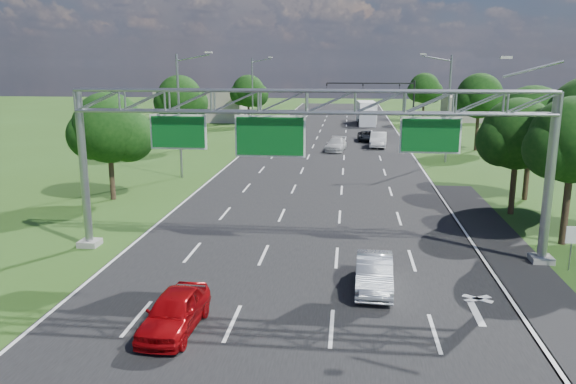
# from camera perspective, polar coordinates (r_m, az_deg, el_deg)

# --- Properties ---
(ground) EXTENTS (220.00, 220.00, 0.00)m
(ground) POSITION_cam_1_polar(r_m,az_deg,el_deg) (45.48, 3.27, 1.18)
(ground) COLOR #2A4815
(ground) RESTS_ON ground
(road) EXTENTS (18.00, 180.00, 0.02)m
(road) POSITION_cam_1_polar(r_m,az_deg,el_deg) (45.48, 3.27, 1.18)
(road) COLOR black
(road) RESTS_ON ground
(road_flare) EXTENTS (3.00, 30.00, 0.02)m
(road_flare) POSITION_cam_1_polar(r_m,az_deg,el_deg) (30.97, 20.88, -5.31)
(road_flare) COLOR black
(road_flare) RESTS_ON ground
(sign_gantry) EXTENTS (23.50, 1.00, 9.56)m
(sign_gantry) POSITION_cam_1_polar(r_m,az_deg,el_deg) (26.65, 2.09, 7.86)
(sign_gantry) COLOR gray
(sign_gantry) RESTS_ON ground
(regulatory_sign) EXTENTS (0.60, 0.08, 2.10)m
(regulatory_sign) POSITION_cam_1_polar(r_m,az_deg,el_deg) (28.47, 26.91, -4.27)
(regulatory_sign) COLOR gray
(regulatory_sign) RESTS_ON ground
(traffic_signal) EXTENTS (12.21, 0.24, 7.00)m
(traffic_signal) POSITION_cam_1_polar(r_m,az_deg,el_deg) (79.75, 10.14, 9.79)
(traffic_signal) COLOR black
(traffic_signal) RESTS_ON ground
(streetlight_l_near) EXTENTS (2.97, 0.22, 10.16)m
(streetlight_l_near) POSITION_cam_1_polar(r_m,az_deg,el_deg) (46.64, -10.79, 8.20)
(streetlight_l_near) COLOR gray
(streetlight_l_near) RESTS_ON ground
(streetlight_l_far) EXTENTS (2.97, 0.22, 10.16)m
(streetlight_l_far) POSITION_cam_1_polar(r_m,az_deg,el_deg) (80.71, -3.49, 10.30)
(streetlight_l_far) COLOR gray
(streetlight_l_far) RESTS_ON ground
(streetlight_r_mid) EXTENTS (2.97, 0.22, 10.16)m
(streetlight_r_mid) POSITION_cam_1_polar(r_m,az_deg,el_deg) (55.34, 15.82, 8.65)
(streetlight_r_mid) COLOR gray
(streetlight_r_mid) RESTS_ON ground
(tree_cluster_right) EXTENTS (9.91, 14.60, 8.68)m
(tree_cluster_right) POSITION_cam_1_polar(r_m,az_deg,el_deg) (36.14, 26.63, 5.32)
(tree_cluster_right) COLOR #2D2116
(tree_cluster_right) RESTS_ON ground
(tree_verge_la) EXTENTS (5.76, 4.80, 7.40)m
(tree_verge_la) POSITION_cam_1_polar(r_m,az_deg,el_deg) (40.19, -17.64, 5.91)
(tree_verge_la) COLOR #2D2116
(tree_verge_la) RESTS_ON ground
(tree_verge_lb) EXTENTS (5.76, 4.80, 8.06)m
(tree_verge_lb) POSITION_cam_1_polar(r_m,az_deg,el_deg) (62.35, -10.86, 9.17)
(tree_verge_lb) COLOR #2D2116
(tree_verge_lb) RESTS_ON ground
(tree_verge_lc) EXTENTS (5.76, 4.80, 7.62)m
(tree_verge_lc) POSITION_cam_1_polar(r_m,az_deg,el_deg) (85.97, -3.99, 10.04)
(tree_verge_lc) COLOR #2D2116
(tree_verge_lc) RESTS_ON ground
(tree_verge_rd) EXTENTS (5.76, 4.80, 8.28)m
(tree_verge_rd) POSITION_cam_1_polar(r_m,az_deg,el_deg) (64.13, 18.92, 9.01)
(tree_verge_rd) COLOR #2D2116
(tree_verge_rd) RESTS_ON ground
(tree_verge_re) EXTENTS (5.76, 4.80, 7.84)m
(tree_verge_re) POSITION_cam_1_polar(r_m,az_deg,el_deg) (93.36, 13.73, 10.07)
(tree_verge_re) COLOR #2D2116
(tree_verge_re) RESTS_ON ground
(building_left) EXTENTS (14.00, 10.00, 5.00)m
(building_left) POSITION_cam_1_polar(r_m,az_deg,el_deg) (95.84, -8.53, 8.74)
(building_left) COLOR gray
(building_left) RESTS_ON ground
(building_right) EXTENTS (12.00, 9.00, 4.00)m
(building_right) POSITION_cam_1_polar(r_m,az_deg,el_deg) (99.16, 19.09, 8.03)
(building_right) COLOR gray
(building_right) RESTS_ON ground
(red_coupe) EXTENTS (1.88, 4.27, 1.43)m
(red_coupe) POSITION_cam_1_polar(r_m,az_deg,el_deg) (20.58, -11.46, -11.82)
(red_coupe) COLOR #A0070B
(red_coupe) RESTS_ON ground
(silver_sedan) EXTENTS (1.63, 4.33, 1.41)m
(silver_sedan) POSITION_cam_1_polar(r_m,az_deg,el_deg) (23.94, 8.74, -8.12)
(silver_sedan) COLOR silver
(silver_sedan) RESTS_ON ground
(car_queue_a) EXTENTS (2.49, 4.94, 1.37)m
(car_queue_a) POSITION_cam_1_polar(r_m,az_deg,el_deg) (61.16, 4.91, 4.83)
(car_queue_a) COLOR beige
(car_queue_a) RESTS_ON ground
(car_queue_b) EXTENTS (2.13, 4.40, 1.21)m
(car_queue_b) POSITION_cam_1_polar(r_m,az_deg,el_deg) (69.43, 7.96, 5.65)
(car_queue_b) COLOR black
(car_queue_b) RESTS_ON ground
(car_queue_c) EXTENTS (1.98, 4.58, 1.54)m
(car_queue_c) POSITION_cam_1_polar(r_m,az_deg,el_deg) (70.22, -1.18, 5.99)
(car_queue_c) COLOR black
(car_queue_c) RESTS_ON ground
(car_queue_d) EXTENTS (2.16, 5.12, 1.64)m
(car_queue_d) POSITION_cam_1_polar(r_m,az_deg,el_deg) (64.62, 9.16, 5.27)
(car_queue_d) COLOR silver
(car_queue_d) RESTS_ON ground
(box_truck) EXTENTS (3.09, 9.22, 3.43)m
(box_truck) POSITION_cam_1_polar(r_m,az_deg,el_deg) (89.25, 7.97, 7.91)
(box_truck) COLOR white
(box_truck) RESTS_ON ground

